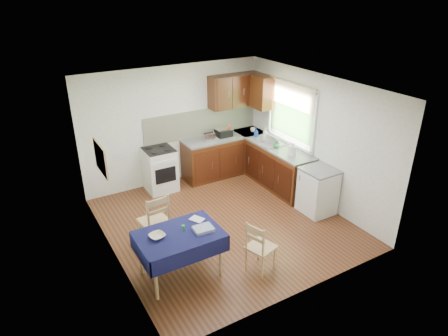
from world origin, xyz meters
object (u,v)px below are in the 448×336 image
chair_near (259,246)px  sandwich_press (224,132)px  chair_far (155,220)px  kettle (292,150)px  dining_table (179,240)px  toaster (208,137)px  dish_rack (272,144)px

chair_near → sandwich_press: size_ratio=2.58×
chair_far → kettle: 3.05m
dining_table → toaster: toaster is taller
toaster → dining_table: bearing=-131.6°
sandwich_press → kettle: bearing=-65.0°
toaster → dish_rack: size_ratio=0.59×
toaster → kettle: size_ratio=1.02×
kettle → chair_far: bearing=-174.5°
dining_table → sandwich_press: 3.59m
chair_near → toaster: toaster is taller
dining_table → kettle: kettle is taller
chair_near → kettle: kettle is taller
chair_far → dish_rack: size_ratio=2.22×
dining_table → chair_far: 0.84m
chair_far → chair_near: bearing=123.9°
chair_near → dish_rack: (1.89, 2.25, 0.48)m
chair_near → chair_far: bearing=21.5°
chair_near → toaster: size_ratio=3.24×
dish_rack → sandwich_press: bearing=115.4°
chair_near → sandwich_press: 3.51m
dish_rack → chair_far: bearing=-169.9°
dining_table → chair_near: (1.05, -0.51, -0.18)m
dining_table → kettle: size_ratio=4.70×
kettle → toaster: bearing=125.3°
sandwich_press → kettle: kettle is taller
chair_far → chair_near: 1.73m
dining_table → sandwich_press: size_ratio=3.67×
chair_far → toaster: bearing=-142.8°
toaster → chair_far: bearing=-143.1°
dish_rack → kettle: kettle is taller
toaster → sandwich_press: bearing=7.0°
chair_far → toaster: 2.67m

